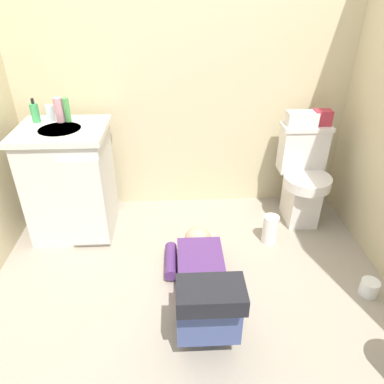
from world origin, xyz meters
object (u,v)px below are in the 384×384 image
at_px(faucet, 64,114).
at_px(bottle_pink, 59,110).
at_px(bottle_clear, 50,113).
at_px(paper_towel_roll, 270,229).
at_px(tissue_box, 302,118).
at_px(person_plumber, 203,284).
at_px(soap_dispenser, 35,113).
at_px(bottle_green, 67,110).
at_px(toiletry_bag, 322,117).
at_px(toilet, 303,176).
at_px(toilet_paper_roll, 369,288).
at_px(vanity_cabinet, 71,181).

distance_m(faucet, bottle_pink, 0.05).
bearing_deg(bottle_clear, paper_towel_roll, -13.94).
distance_m(tissue_box, bottle_clear, 1.79).
relative_size(person_plumber, soap_dispenser, 6.42).
relative_size(faucet, bottle_green, 0.61).
relative_size(faucet, bottle_clear, 0.87).
bearing_deg(toiletry_bag, soap_dispenser, -178.83).
relative_size(soap_dispenser, bottle_pink, 0.99).
bearing_deg(bottle_clear, tissue_box, 0.99).
bearing_deg(toiletry_bag, paper_towel_roll, -134.65).
bearing_deg(toiletry_bag, bottle_pink, -178.73).
bearing_deg(tissue_box, paper_towel_roll, -121.88).
bearing_deg(toilet, bottle_pink, 178.40).
height_order(soap_dispenser, bottle_green, soap_dispenser).
height_order(bottle_clear, bottle_pink, bottle_pink).
bearing_deg(bottle_green, person_plumber, -47.62).
bearing_deg(bottle_clear, toilet_paper_roll, -24.40).
height_order(bottle_green, toilet_paper_roll, bottle_green).
height_order(soap_dispenser, toilet_paper_roll, soap_dispenser).
bearing_deg(paper_towel_roll, bottle_green, 165.17).
bearing_deg(bottle_clear, faucet, 5.87).
distance_m(vanity_cabinet, person_plumber, 1.24).
height_order(toilet, paper_towel_roll, toilet).
bearing_deg(bottle_green, bottle_pink, -174.88).
relative_size(faucet, bottle_pink, 0.60).
height_order(tissue_box, toilet_paper_roll, tissue_box).
distance_m(soap_dispenser, bottle_green, 0.22).
distance_m(person_plumber, soap_dispenser, 1.61).
bearing_deg(paper_towel_roll, bottle_pink, 165.85).
bearing_deg(bottle_clear, person_plumber, -44.16).
bearing_deg(faucet, paper_towel_roll, -15.13).
xyz_separation_m(person_plumber, toiletry_bag, (0.94, 0.99, 0.63)).
height_order(vanity_cabinet, soap_dispenser, soap_dispenser).
distance_m(faucet, soap_dispenser, 0.19).
relative_size(toiletry_bag, soap_dispenser, 0.75).
bearing_deg(vanity_cabinet, toiletry_bag, 5.20).
relative_size(toilet, faucet, 7.50).
height_order(faucet, toilet_paper_roll, faucet).
height_order(toiletry_bag, bottle_green, bottle_green).
xyz_separation_m(tissue_box, bottle_green, (-1.66, -0.04, 0.10)).
distance_m(bottle_green, toilet_paper_roll, 2.28).
xyz_separation_m(faucet, toilet_paper_roll, (1.93, -0.93, -0.82)).
bearing_deg(faucet, bottle_green, -29.56).
relative_size(toilet, tissue_box, 3.41).
bearing_deg(bottle_green, toiletry_bag, 1.16).
bearing_deg(person_plumber, bottle_clear, 135.84).
height_order(toiletry_bag, paper_towel_roll, toiletry_bag).
xyz_separation_m(bottle_pink, paper_towel_roll, (1.46, -0.37, -0.79)).
xyz_separation_m(tissue_box, paper_towel_roll, (-0.26, -0.41, -0.69)).
bearing_deg(person_plumber, toilet_paper_roll, 2.61).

